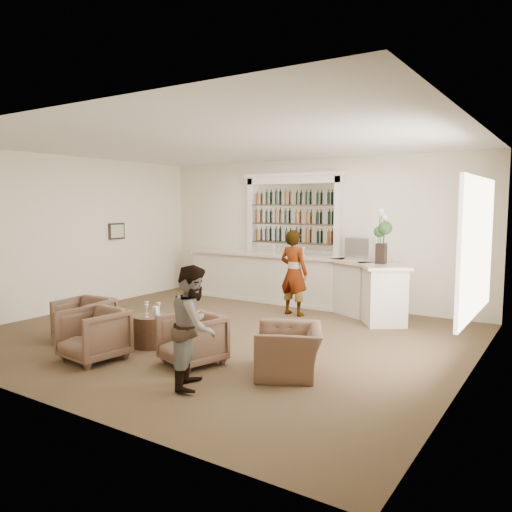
# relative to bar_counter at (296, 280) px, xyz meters

# --- Properties ---
(ground) EXTENTS (8.00, 8.00, 0.00)m
(ground) POSITION_rel_bar_counter_xyz_m (0.16, -3.00, -0.57)
(ground) COLOR brown
(ground) RESTS_ON ground
(room_shell) EXTENTS (8.04, 7.02, 3.32)m
(room_shell) POSITION_rel_bar_counter_xyz_m (0.33, -2.29, 1.77)
(room_shell) COLOR beige
(room_shell) RESTS_ON ground
(bar_counter) EXTENTS (5.72, 1.80, 1.14)m
(bar_counter) POSITION_rel_bar_counter_xyz_m (0.00, 0.00, 0.00)
(bar_counter) COLOR silver
(bar_counter) RESTS_ON ground
(back_bar_alcove) EXTENTS (2.64, 0.25, 3.00)m
(back_bar_alcove) POSITION_rel_bar_counter_xyz_m (-0.34, 0.41, 1.46)
(back_bar_alcove) COLOR white
(back_bar_alcove) RESTS_ON ground
(cocktail_table) EXTENTS (0.60, 0.60, 0.50)m
(cocktail_table) POSITION_rel_bar_counter_xyz_m (-0.42, -4.12, -0.32)
(cocktail_table) COLOR brown
(cocktail_table) RESTS_ON ground
(sommelier) EXTENTS (0.69, 0.49, 1.76)m
(sommelier) POSITION_rel_bar_counter_xyz_m (0.42, -0.88, 0.31)
(sommelier) COLOR gray
(sommelier) RESTS_ON ground
(guest) EXTENTS (0.86, 0.93, 1.54)m
(guest) POSITION_rel_bar_counter_xyz_m (1.32, -5.11, 0.19)
(guest) COLOR gray
(guest) RESTS_ON ground
(armchair_left) EXTENTS (0.85, 0.87, 0.72)m
(armchair_left) POSITION_rel_bar_counter_xyz_m (-1.57, -4.51, -0.21)
(armchair_left) COLOR brown
(armchair_left) RESTS_ON ground
(armchair_center) EXTENTS (0.90, 0.92, 0.76)m
(armchair_center) POSITION_rel_bar_counter_xyz_m (-0.60, -5.12, -0.19)
(armchair_center) COLOR brown
(armchair_center) RESTS_ON ground
(armchair_right) EXTENTS (0.96, 0.97, 0.72)m
(armchair_right) POSITION_rel_bar_counter_xyz_m (0.74, -4.47, -0.21)
(armchair_right) COLOR brown
(armchair_right) RESTS_ON ground
(armchair_far) EXTENTS (1.23, 1.28, 0.65)m
(armchair_far) POSITION_rel_bar_counter_xyz_m (2.10, -4.08, -0.25)
(armchair_far) COLOR brown
(armchair_far) RESTS_ON ground
(espresso_machine) EXTENTS (0.52, 0.44, 0.45)m
(espresso_machine) POSITION_rel_bar_counter_xyz_m (1.48, 0.07, 0.79)
(espresso_machine) COLOR #B8B8BD
(espresso_machine) RESTS_ON bar_counter
(flower_vase) EXTENTS (0.28, 0.28, 1.05)m
(flower_vase) POSITION_rel_bar_counter_xyz_m (2.12, -0.50, 1.16)
(flower_vase) COLOR black
(flower_vase) RESTS_ON bar_counter
(wine_glass_bar_left) EXTENTS (0.07, 0.07, 0.21)m
(wine_glass_bar_left) POSITION_rel_bar_counter_xyz_m (0.21, -0.04, 0.67)
(wine_glass_bar_left) COLOR white
(wine_glass_bar_left) RESTS_ON bar_counter
(wine_glass_bar_right) EXTENTS (0.07, 0.07, 0.21)m
(wine_glass_bar_right) POSITION_rel_bar_counter_xyz_m (-0.60, 0.03, 0.67)
(wine_glass_bar_right) COLOR white
(wine_glass_bar_right) RESTS_ON bar_counter
(wine_glass_tbl_a) EXTENTS (0.07, 0.07, 0.21)m
(wine_glass_tbl_a) POSITION_rel_bar_counter_xyz_m (-0.54, -4.09, 0.03)
(wine_glass_tbl_a) COLOR white
(wine_glass_tbl_a) RESTS_ON cocktail_table
(wine_glass_tbl_b) EXTENTS (0.07, 0.07, 0.21)m
(wine_glass_tbl_b) POSITION_rel_bar_counter_xyz_m (-0.32, -4.04, 0.03)
(wine_glass_tbl_b) COLOR white
(wine_glass_tbl_b) RESTS_ON cocktail_table
(wine_glass_tbl_c) EXTENTS (0.07, 0.07, 0.21)m
(wine_glass_tbl_c) POSITION_rel_bar_counter_xyz_m (-0.38, -4.25, 0.03)
(wine_glass_tbl_c) COLOR white
(wine_glass_tbl_c) RESTS_ON cocktail_table
(napkin_holder) EXTENTS (0.08, 0.08, 0.12)m
(napkin_holder) POSITION_rel_bar_counter_xyz_m (-0.44, -3.98, -0.01)
(napkin_holder) COLOR white
(napkin_holder) RESTS_ON cocktail_table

